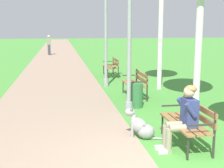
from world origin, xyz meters
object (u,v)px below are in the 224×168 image
Objects in this scene: park_bench_near at (189,120)px; litter_bin at (137,96)px; park_bench_mid at (136,82)px; pedestrian_distant at (49,45)px; person_seated_on_near_bench at (184,115)px; lamp_post_mid at (106,27)px; park_bench_far at (112,65)px; dog_grey at (141,127)px; lamp_post_near at (129,28)px.

litter_bin is at bearing 95.64° from park_bench_near.
park_bench_mid is at bearing 89.83° from park_bench_near.
person_seated_on_near_bench is at bearing -81.54° from pedestrian_distant.
lamp_post_mid reaches higher than pedestrian_distant.
pedestrian_distant is at bearing 105.61° from park_bench_far.
person_seated_on_near_bench is 1.04m from dog_grey.
litter_bin is at bearing -80.29° from pedestrian_distant.
pedestrian_distant is at bearing 100.47° from lamp_post_mid.
lamp_post_near is 3.93m from lamp_post_mid.
dog_grey is at bearing -83.00° from pedestrian_distant.
park_bench_mid is 2.64m from lamp_post_near.
park_bench_far is at bearing 90.68° from park_bench_mid.
park_bench_near and park_bench_far have the same top height.
park_bench_far is at bearing 88.96° from person_seated_on_near_bench.
dog_grey reaches higher than litter_bin.
litter_bin is at bearing -92.50° from park_bench_far.
litter_bin is (-0.31, -1.32, -0.16)m from park_bench_mid.
person_seated_on_near_bench is at bearing -88.40° from litter_bin.
lamp_post_mid is (-0.69, 6.42, 1.80)m from park_bench_near.
park_bench_near is at bearing -84.36° from litter_bin.
person_seated_on_near_bench is at bearing -48.98° from dog_grey.
park_bench_near is at bearing 48.34° from person_seated_on_near_bench.
lamp_post_mid is at bearing 88.59° from dog_grey.
lamp_post_mid is (-0.70, 2.09, 1.80)m from park_bench_mid.
litter_bin is (-0.09, 3.25, -0.33)m from person_seated_on_near_bench.
park_bench_mid is 0.91× the size of pedestrian_distant.
lamp_post_near is 18.28m from pedestrian_distant.
pedestrian_distant is (-2.65, 18.03, -1.45)m from lamp_post_near.
lamp_post_mid is at bearing 90.56° from lamp_post_near.
park_bench_far is at bearing 84.58° from lamp_post_near.
person_seated_on_near_bench is at bearing -131.66° from park_bench_near.
person_seated_on_near_bench reaches higher than dog_grey.
pedestrian_distant is at bearing 99.71° from litter_bin.
lamp_post_mid is 14.42m from pedestrian_distant.
park_bench_near is at bearing -83.91° from lamp_post_mid.
lamp_post_mid is 2.71× the size of pedestrian_distant.
pedestrian_distant reaches higher than park_bench_near.
park_bench_far is at bearing 87.50° from litter_bin.
lamp_post_near is at bearing -89.44° from lamp_post_mid.
litter_bin is 0.42× the size of pedestrian_distant.
park_bench_near is 1.00m from dog_grey.
person_seated_on_near_bench is 1.55× the size of dog_grey.
dog_grey is (-0.83, 0.49, -0.25)m from park_bench_near.
park_bench_far reaches higher than litter_bin.
lamp_post_mid is at bearing 96.09° from park_bench_near.
person_seated_on_near_bench is (-0.17, -9.12, 0.17)m from park_bench_far.
dog_grey is at bearing -91.41° from lamp_post_mid.
lamp_post_near is at bearing -95.42° from park_bench_far.
park_bench_mid is 1.36m from litter_bin.
park_bench_mid is at bearing 76.73° from litter_bin.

